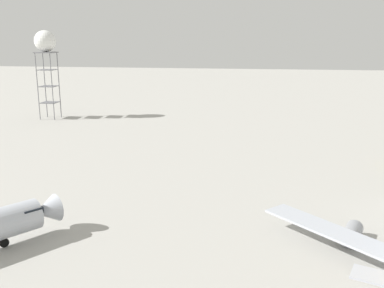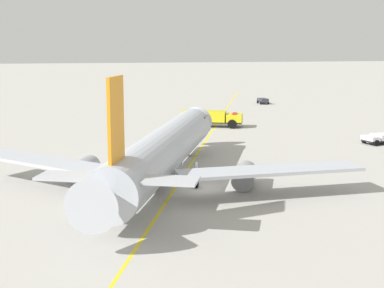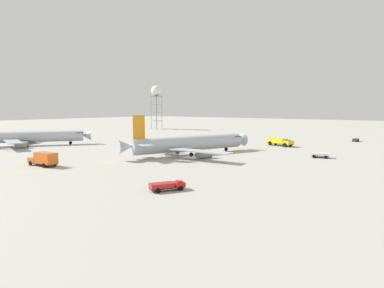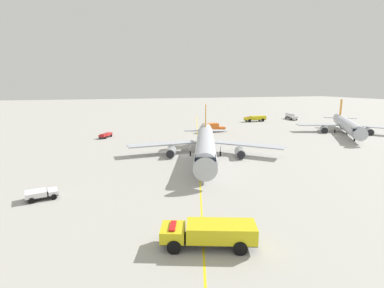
{
  "view_description": "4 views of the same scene",
  "coord_description": "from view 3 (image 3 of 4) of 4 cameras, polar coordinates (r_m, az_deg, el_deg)",
  "views": [
    {
      "loc": [
        21.92,
        46.15,
        24.35
      ],
      "look_at": [
        34.08,
        -31.04,
        5.15
      ],
      "focal_mm": 40.97,
      "sensor_mm": 36.0,
      "label": 1
    },
    {
      "loc": [
        9.7,
        51.17,
        13.54
      ],
      "look_at": [
        0.52,
        -0.13,
        4.2
      ],
      "focal_mm": 54.52,
      "sensor_mm": 36.0,
      "label": 2
    },
    {
      "loc": [
        -51.24,
        67.1,
        12.9
      ],
      "look_at": [
        4.25,
        -6.35,
        2.53
      ],
      "focal_mm": 30.23,
      "sensor_mm": 36.0,
      "label": 3
    },
    {
      "loc": [
        -18.84,
        -62.8,
        16.08
      ],
      "look_at": [
        -1.24,
        -5.91,
        3.94
      ],
      "focal_mm": 26.98,
      "sensor_mm": 36.0,
      "label": 4
    }
  ],
  "objects": [
    {
      "name": "taxiway_centreline",
      "position": [
        90.7,
        2.15,
        -1.75
      ],
      "size": [
        60.12,
        186.65,
        0.01
      ],
      "rotation": [
        0.0,
        0.0,
        4.4
      ],
      "color": "yellow",
      "rests_on": "ground_plane"
    },
    {
      "name": "pushback_tug_truck",
      "position": [
        89.93,
        21.78,
        -1.77
      ],
      "size": [
        4.64,
        3.44,
        1.3
      ],
      "rotation": [
        0.0,
        0.0,
        0.22
      ],
      "color": "#232326",
      "rests_on": "ground_plane"
    },
    {
      "name": "ground_plane",
      "position": [
        85.41,
        -0.29,
        -2.26
      ],
      "size": [
        600.0,
        600.0,
        0.0
      ],
      "primitive_type": "plane",
      "color": "#ADAAA3"
    },
    {
      "name": "airliner_secondary",
      "position": [
        123.35,
        -27.25,
        1.02
      ],
      "size": [
        28.11,
        36.11,
        11.19
      ],
      "rotation": [
        0.0,
        0.0,
        4.09
      ],
      "color": "#B2B7C1",
      "rests_on": "ground_plane"
    },
    {
      "name": "catering_truck_truck",
      "position": [
        78.71,
        -24.65,
        -2.37
      ],
      "size": [
        7.95,
        3.28,
        3.1
      ],
      "rotation": [
        0.0,
        0.0,
        0.06
      ],
      "color": "#232326",
      "rests_on": "ground_plane"
    },
    {
      "name": "ops_pickup_truck",
      "position": [
        50.96,
        -4.41,
        -7.32
      ],
      "size": [
        4.32,
        5.68,
        1.41
      ],
      "rotation": [
        0.0,
        0.0,
        4.19
      ],
      "color": "#232326",
      "rests_on": "ground_plane"
    },
    {
      "name": "fire_tender_truck_extra",
      "position": [
        113.66,
        15.17,
        0.46
      ],
      "size": [
        9.96,
        5.87,
        2.5
      ],
      "rotation": [
        0.0,
        0.0,
        2.81
      ],
      "color": "#232326",
      "rests_on": "ground_plane"
    },
    {
      "name": "baggage_truck_truck",
      "position": [
        138.45,
        26.92,
        0.68
      ],
      "size": [
        1.96,
        3.71,
        1.22
      ],
      "rotation": [
        0.0,
        0.0,
        1.55
      ],
      "color": "#232326",
      "rests_on": "ground_plane"
    },
    {
      "name": "radar_tower",
      "position": [
        199.11,
        -6.32,
        9.06
      ],
      "size": [
        6.23,
        6.23,
        26.19
      ],
      "color": "slate",
      "rests_on": "ground_plane"
    },
    {
      "name": "airliner_main",
      "position": [
        88.95,
        -0.71,
        -0.04
      ],
      "size": [
        34.87,
        39.25,
        11.09
      ],
      "rotation": [
        0.0,
        0.0,
        4.37
      ],
      "color": "#B2B7C1",
      "rests_on": "ground_plane"
    }
  ]
}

